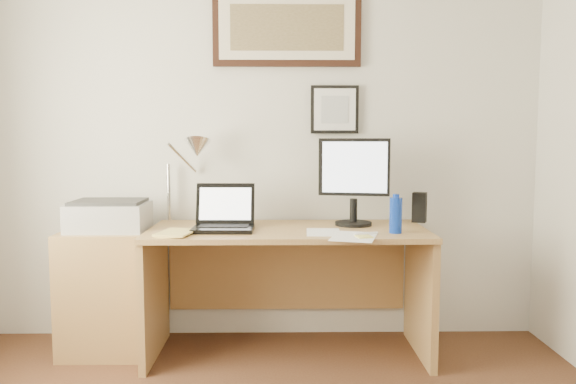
{
  "coord_description": "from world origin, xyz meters",
  "views": [
    {
      "loc": [
        0.1,
        -1.58,
        1.27
      ],
      "look_at": [
        0.15,
        1.43,
        0.98
      ],
      "focal_mm": 35.0,
      "sensor_mm": 36.0,
      "label": 1
    }
  ],
  "objects_px": {
    "desk": "(288,265)",
    "book": "(161,233)",
    "water_bottle": "(396,215)",
    "printer": "(109,216)",
    "side_cabinet": "(107,292)",
    "laptop": "(224,220)",
    "lcd_monitor": "(354,177)"
  },
  "relations": [
    {
      "from": "desk",
      "to": "book",
      "type": "bearing_deg",
      "value": -158.68
    },
    {
      "from": "water_bottle",
      "to": "printer",
      "type": "bearing_deg",
      "value": 171.93
    },
    {
      "from": "side_cabinet",
      "to": "printer",
      "type": "bearing_deg",
      "value": 43.12
    },
    {
      "from": "desk",
      "to": "laptop",
      "type": "distance_m",
      "value": 0.48
    },
    {
      "from": "desk",
      "to": "printer",
      "type": "bearing_deg",
      "value": -179.17
    },
    {
      "from": "book",
      "to": "lcd_monitor",
      "type": "xyz_separation_m",
      "value": [
        1.09,
        0.29,
        0.28
      ]
    },
    {
      "from": "side_cabinet",
      "to": "desk",
      "type": "relative_size",
      "value": 0.46
    },
    {
      "from": "side_cabinet",
      "to": "book",
      "type": "xyz_separation_m",
      "value": [
        0.38,
        -0.23,
        0.39
      ]
    },
    {
      "from": "book",
      "to": "desk",
      "type": "height_order",
      "value": "book"
    },
    {
      "from": "water_bottle",
      "to": "printer",
      "type": "height_order",
      "value": "water_bottle"
    },
    {
      "from": "side_cabinet",
      "to": "lcd_monitor",
      "type": "xyz_separation_m",
      "value": [
        1.47,
        0.06,
        0.68
      ]
    },
    {
      "from": "book",
      "to": "desk",
      "type": "relative_size",
      "value": 0.15
    },
    {
      "from": "water_bottle",
      "to": "desk",
      "type": "distance_m",
      "value": 0.72
    },
    {
      "from": "side_cabinet",
      "to": "book",
      "type": "bearing_deg",
      "value": -31.74
    },
    {
      "from": "side_cabinet",
      "to": "laptop",
      "type": "height_order",
      "value": "laptop"
    },
    {
      "from": "laptop",
      "to": "printer",
      "type": "xyz_separation_m",
      "value": [
        -0.68,
        0.1,
        0.01
      ]
    },
    {
      "from": "desk",
      "to": "laptop",
      "type": "height_order",
      "value": "laptop"
    },
    {
      "from": "laptop",
      "to": "printer",
      "type": "distance_m",
      "value": 0.69
    },
    {
      "from": "laptop",
      "to": "lcd_monitor",
      "type": "height_order",
      "value": "lcd_monitor"
    },
    {
      "from": "side_cabinet",
      "to": "book",
      "type": "height_order",
      "value": "book"
    },
    {
      "from": "lcd_monitor",
      "to": "printer",
      "type": "height_order",
      "value": "lcd_monitor"
    },
    {
      "from": "water_bottle",
      "to": "book",
      "type": "height_order",
      "value": "water_bottle"
    },
    {
      "from": "side_cabinet",
      "to": "lcd_monitor",
      "type": "height_order",
      "value": "lcd_monitor"
    },
    {
      "from": "side_cabinet",
      "to": "desk",
      "type": "bearing_deg",
      "value": 1.89
    },
    {
      "from": "water_bottle",
      "to": "desk",
      "type": "relative_size",
      "value": 0.12
    },
    {
      "from": "water_bottle",
      "to": "lcd_monitor",
      "type": "height_order",
      "value": "lcd_monitor"
    },
    {
      "from": "side_cabinet",
      "to": "printer",
      "type": "xyz_separation_m",
      "value": [
        0.02,
        0.02,
        0.45
      ]
    },
    {
      "from": "laptop",
      "to": "lcd_monitor",
      "type": "xyz_separation_m",
      "value": [
        0.76,
        0.14,
        0.23
      ]
    },
    {
      "from": "desk",
      "to": "printer",
      "type": "distance_m",
      "value": 1.09
    },
    {
      "from": "lcd_monitor",
      "to": "book",
      "type": "bearing_deg",
      "value": -164.9
    },
    {
      "from": "water_bottle",
      "to": "printer",
      "type": "relative_size",
      "value": 0.45
    },
    {
      "from": "side_cabinet",
      "to": "laptop",
      "type": "xyz_separation_m",
      "value": [
        0.71,
        -0.08,
        0.44
      ]
    }
  ]
}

